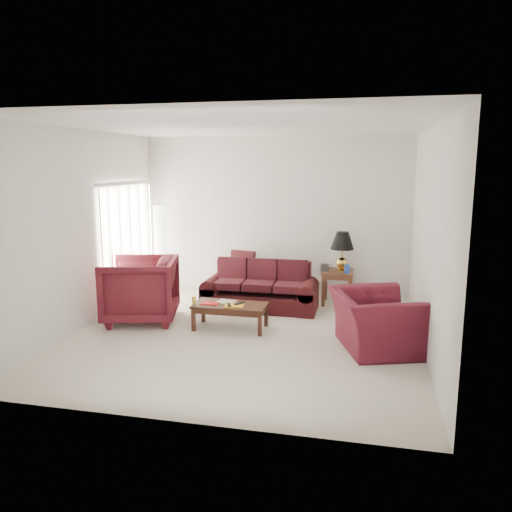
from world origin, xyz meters
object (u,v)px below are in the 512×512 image
at_px(sofa, 260,286).
at_px(coffee_table, 230,316).
at_px(floor_lamp, 161,250).
at_px(armchair_right, 375,321).
at_px(end_table, 337,287).
at_px(armchair_left, 140,290).

height_order(sofa, coffee_table, sofa).
bearing_deg(coffee_table, floor_lamp, 150.56).
relative_size(sofa, armchair_right, 1.63).
bearing_deg(end_table, armchair_right, -73.72).
distance_m(end_table, armchair_right, 2.25).
height_order(end_table, floor_lamp, floor_lamp).
relative_size(end_table, armchair_left, 0.54).
bearing_deg(floor_lamp, end_table, 0.91).
relative_size(sofa, armchair_left, 1.73).
bearing_deg(armchair_right, floor_lamp, 43.47).
bearing_deg(armchair_right, end_table, -2.39).
distance_m(end_table, armchair_left, 3.46).
distance_m(end_table, floor_lamp, 3.39).
bearing_deg(armchair_left, coffee_table, 72.55).
xyz_separation_m(armchair_left, armchair_right, (3.64, -0.46, -0.13)).
bearing_deg(coffee_table, armchair_right, 3.01).
distance_m(armchair_right, coffee_table, 2.18).
bearing_deg(floor_lamp, armchair_right, -27.86).
xyz_separation_m(end_table, armchair_right, (0.63, -2.16, 0.08)).
xyz_separation_m(sofa, armchair_left, (-1.73, -1.07, 0.11)).
relative_size(end_table, armchair_right, 0.51).
xyz_separation_m(sofa, coffee_table, (-0.22, -1.14, -0.21)).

